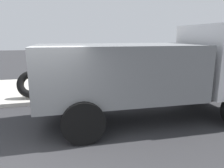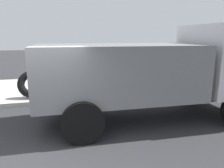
% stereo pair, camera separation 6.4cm
% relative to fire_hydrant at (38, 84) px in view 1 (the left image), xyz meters
% --- Properties ---
extents(ground_plane, '(80.00, 80.00, 0.00)m').
position_rel_fire_hydrant_xyz_m(ground_plane, '(0.23, -5.05, -0.63)').
color(ground_plane, '#2D2D30').
extents(sidewalk_curb, '(36.00, 5.00, 0.15)m').
position_rel_fire_hydrant_xyz_m(sidewalk_curb, '(0.23, 1.45, -0.55)').
color(sidewalk_curb, '#BCB7AD').
rests_on(sidewalk_curb, ground).
extents(fire_hydrant, '(0.23, 0.53, 0.90)m').
position_rel_fire_hydrant_xyz_m(fire_hydrant, '(0.00, 0.00, 0.00)').
color(fire_hydrant, yellow).
rests_on(fire_hydrant, sidewalk_curb).
extents(loose_tire, '(1.15, 0.74, 1.14)m').
position_rel_fire_hydrant_xyz_m(loose_tire, '(-0.25, -0.39, 0.09)').
color(loose_tire, black).
rests_on(loose_tire, sidewalk_curb).
extents(dump_truck_gray, '(7.07, 2.97, 3.00)m').
position_rel_fire_hydrant_xyz_m(dump_truck_gray, '(3.86, -3.36, 0.98)').
color(dump_truck_gray, slate).
rests_on(dump_truck_gray, ground).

